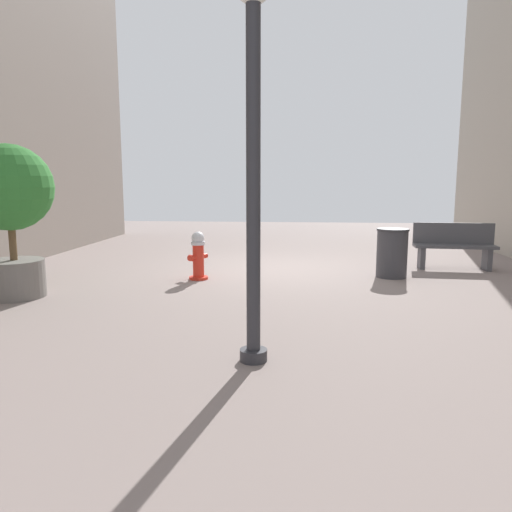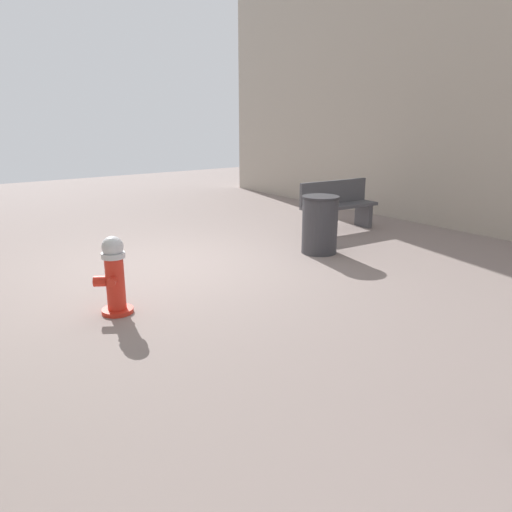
{
  "view_description": "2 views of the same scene",
  "coord_description": "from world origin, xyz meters",
  "px_view_note": "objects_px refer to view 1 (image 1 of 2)",
  "views": [
    {
      "loc": [
        -0.49,
        9.97,
        1.81
      ],
      "look_at": [
        0.22,
        1.97,
        0.56
      ],
      "focal_mm": 33.89,
      "sensor_mm": 36.0,
      "label": 1
    },
    {
      "loc": [
        3.21,
        6.39,
        2.15
      ],
      "look_at": [
        0.18,
        2.29,
        0.71
      ],
      "focal_mm": 34.79,
      "sensor_mm": 36.0,
      "label": 2
    }
  ],
  "objects_px": {
    "planter_tree": "(10,203)",
    "bench_near": "(454,245)",
    "trash_bin": "(392,253)",
    "fire_hydrant": "(198,255)",
    "street_lamp": "(253,124)"
  },
  "relations": [
    {
      "from": "planter_tree",
      "to": "trash_bin",
      "type": "distance_m",
      "value": 6.64
    },
    {
      "from": "street_lamp",
      "to": "planter_tree",
      "type": "bearing_deg",
      "value": -31.09
    },
    {
      "from": "bench_near",
      "to": "trash_bin",
      "type": "relative_size",
      "value": 1.78
    },
    {
      "from": "fire_hydrant",
      "to": "street_lamp",
      "type": "xyz_separation_m",
      "value": [
        -1.41,
        4.04,
        1.89
      ]
    },
    {
      "from": "bench_near",
      "to": "street_lamp",
      "type": "height_order",
      "value": "street_lamp"
    },
    {
      "from": "fire_hydrant",
      "to": "planter_tree",
      "type": "height_order",
      "value": "planter_tree"
    },
    {
      "from": "fire_hydrant",
      "to": "street_lamp",
      "type": "height_order",
      "value": "street_lamp"
    },
    {
      "from": "trash_bin",
      "to": "bench_near",
      "type": "bearing_deg",
      "value": -144.48
    },
    {
      "from": "bench_near",
      "to": "fire_hydrant",
      "type": "bearing_deg",
      "value": 17.1
    },
    {
      "from": "bench_near",
      "to": "trash_bin",
      "type": "distance_m",
      "value": 1.79
    },
    {
      "from": "planter_tree",
      "to": "bench_near",
      "type": "bearing_deg",
      "value": -157.3
    },
    {
      "from": "fire_hydrant",
      "to": "planter_tree",
      "type": "xyz_separation_m",
      "value": [
        2.58,
        1.64,
        1.03
      ]
    },
    {
      "from": "planter_tree",
      "to": "trash_bin",
      "type": "bearing_deg",
      "value": -160.77
    },
    {
      "from": "planter_tree",
      "to": "trash_bin",
      "type": "height_order",
      "value": "planter_tree"
    },
    {
      "from": "fire_hydrant",
      "to": "trash_bin",
      "type": "bearing_deg",
      "value": -171.78
    }
  ]
}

